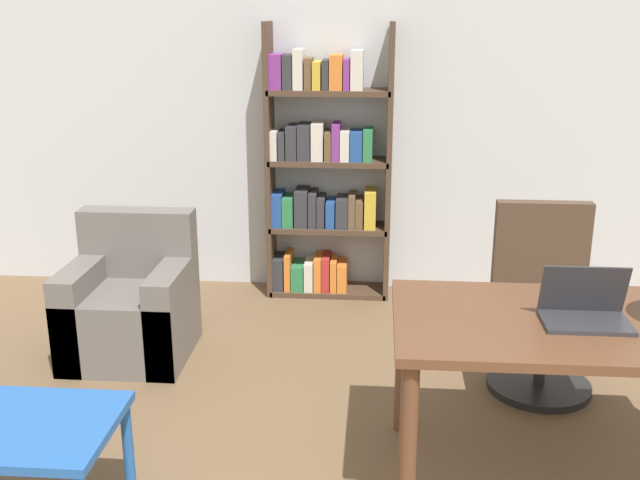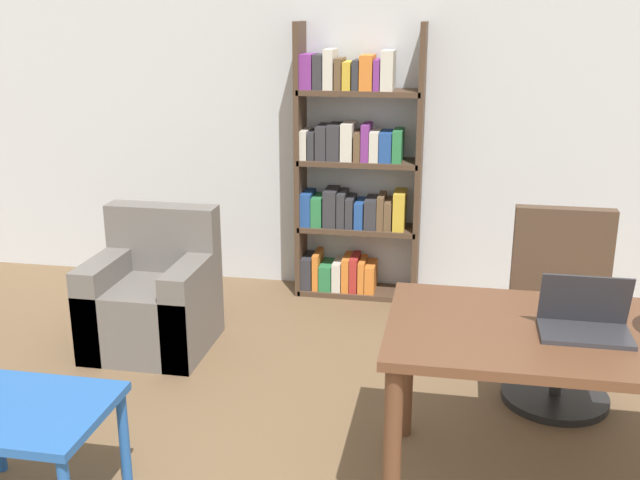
# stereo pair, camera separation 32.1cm
# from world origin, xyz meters

# --- Properties ---
(wall_back) EXTENTS (8.00, 0.06, 2.70)m
(wall_back) POSITION_xyz_m (0.00, 4.53, 1.35)
(wall_back) COLOR silver
(wall_back) RESTS_ON ground_plane
(desk) EXTENTS (1.45, 0.83, 0.75)m
(desk) POSITION_xyz_m (0.54, 2.19, 0.64)
(desk) COLOR brown
(desk) RESTS_ON ground_plane
(laptop) EXTENTS (0.34, 0.22, 0.23)m
(laptop) POSITION_xyz_m (0.57, 2.17, 0.80)
(laptop) COLOR #2D2D33
(laptop) RESTS_ON desk
(office_chair) EXTENTS (0.54, 0.54, 0.98)m
(office_chair) POSITION_xyz_m (0.62, 3.08, 0.43)
(office_chair) COLOR black
(office_chair) RESTS_ON ground_plane
(side_table_blue) EXTENTS (0.66, 0.55, 0.48)m
(side_table_blue) POSITION_xyz_m (-1.55, 1.68, 0.41)
(side_table_blue) COLOR #2356A3
(side_table_blue) RESTS_ON ground_plane
(armchair) EXTENTS (0.68, 0.65, 0.82)m
(armchair) POSITION_xyz_m (-1.68, 3.26, 0.28)
(armchair) COLOR #66605B
(armchair) RESTS_ON ground_plane
(bookshelf) EXTENTS (0.85, 0.28, 1.87)m
(bookshelf) POSITION_xyz_m (-0.65, 4.34, 0.86)
(bookshelf) COLOR #4C3828
(bookshelf) RESTS_ON ground_plane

